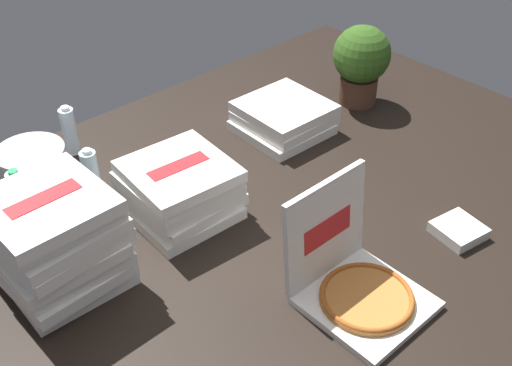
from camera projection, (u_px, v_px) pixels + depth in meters
name	position (u px, v px, depth m)	size (l,w,h in m)	color
ground_plane	(278.00, 221.00, 2.57)	(3.20, 2.40, 0.02)	black
open_pizza_box	(354.00, 279.00, 2.17)	(0.38, 0.43, 0.41)	white
pizza_stack_right_mid	(180.00, 190.00, 2.51)	(0.41, 0.42, 0.24)	white
pizza_stack_left_far	(284.00, 118.00, 3.05)	(0.41, 0.40, 0.15)	white
pizza_stack_left_near	(56.00, 241.00, 2.16)	(0.41, 0.42, 0.39)	white
ice_bucket	(33.00, 166.00, 2.71)	(0.29, 0.29, 0.17)	#B7BABF
water_bottle_0	(70.00, 131.00, 2.88)	(0.07, 0.07, 0.24)	silver
water_bottle_1	(20.00, 197.00, 2.49)	(0.07, 0.07, 0.24)	silver
water_bottle_2	(91.00, 175.00, 2.60)	(0.07, 0.07, 0.24)	silver
potted_plant	(361.00, 61.00, 3.19)	(0.29, 0.29, 0.41)	#513323
napkin_pile	(459.00, 230.00, 2.47)	(0.17, 0.17, 0.05)	white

